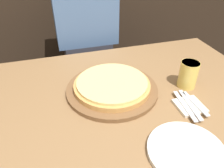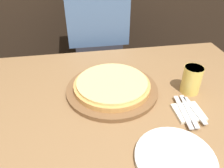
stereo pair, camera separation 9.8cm
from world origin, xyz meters
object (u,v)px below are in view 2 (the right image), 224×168
(dinner_plate, at_px, (175,159))
(spoon, at_px, (195,110))
(fork, at_px, (183,111))
(pizza_on_board, at_px, (112,87))
(dinner_knife, at_px, (189,111))
(beer_glass, at_px, (192,79))
(diner_person, at_px, (98,50))

(dinner_plate, relative_size, spoon, 1.55)
(dinner_plate, relative_size, fork, 1.32)
(pizza_on_board, height_order, dinner_knife, pizza_on_board)
(beer_glass, height_order, dinner_plate, beer_glass)
(fork, xyz_separation_m, dinner_knife, (0.02, 0.00, 0.00))
(dinner_plate, distance_m, spoon, 0.26)
(spoon, height_order, diner_person, diner_person)
(beer_glass, xyz_separation_m, spoon, (-0.05, -0.14, -0.05))
(spoon, distance_m, diner_person, 0.89)
(diner_person, bearing_deg, beer_glass, -63.31)
(pizza_on_board, distance_m, fork, 0.32)
(dinner_plate, xyz_separation_m, diner_person, (-0.13, 1.03, -0.10))
(dinner_knife, relative_size, spoon, 1.18)
(beer_glass, height_order, fork, beer_glass)
(spoon, xyz_separation_m, diner_person, (-0.30, 0.83, -0.11))
(pizza_on_board, bearing_deg, dinner_plate, -71.09)
(pizza_on_board, bearing_deg, fork, -38.12)
(dinner_plate, xyz_separation_m, dinner_knife, (0.14, 0.20, 0.01))
(pizza_on_board, relative_size, dinner_plate, 1.61)
(dinner_plate, bearing_deg, diner_person, 97.29)
(beer_glass, relative_size, dinner_knife, 0.64)
(dinner_plate, bearing_deg, pizza_on_board, 108.91)
(dinner_knife, bearing_deg, fork, 180.00)
(beer_glass, bearing_deg, pizza_on_board, 170.66)
(spoon, bearing_deg, beer_glass, 72.04)
(pizza_on_board, bearing_deg, dinner_knife, -35.55)
(pizza_on_board, xyz_separation_m, dinner_knife, (0.28, -0.20, -0.01))
(dinner_knife, height_order, spoon, same)
(pizza_on_board, relative_size, beer_glass, 3.33)
(pizza_on_board, height_order, diner_person, diner_person)
(dinner_plate, bearing_deg, fork, 59.75)
(fork, relative_size, spoon, 1.18)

